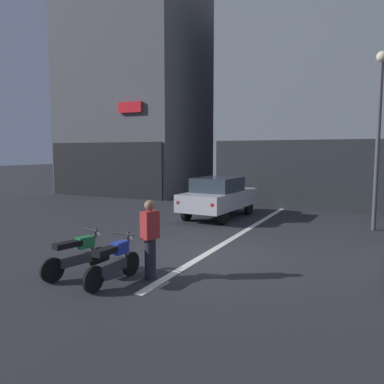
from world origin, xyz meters
name	(u,v)px	position (x,y,z in m)	size (l,w,h in m)	color
ground_plane	(203,256)	(0.00, 0.00, 0.00)	(120.00, 120.00, 0.00)	#2B2B30
lane_centre_line	(265,219)	(0.00, 6.00, 0.00)	(0.20, 18.00, 0.01)	silver
building_corner_left	(147,93)	(-10.53, 13.88, 6.64)	(8.23, 9.58, 13.31)	#56565B
building_mid_block	(334,92)	(1.62, 13.88, 5.91)	(10.35, 9.70, 11.84)	gray
car_silver_crossing_near	(219,196)	(-1.79, 5.49, 0.89)	(2.00, 4.20, 1.64)	black
car_grey_down_street	(313,186)	(0.94, 11.95, 0.89)	(1.88, 4.15, 1.64)	black
street_lamp	(379,121)	(3.90, 5.47, 3.67)	(0.36, 0.36, 5.92)	#47474C
motorcycle_green_row_leftmost	(77,255)	(-1.80, -2.61, 0.46)	(0.60, 1.63, 0.98)	black
motorcycle_blue_row_left_mid	(114,261)	(-0.79, -2.67, 0.46)	(0.55, 1.67, 0.98)	black
person_by_motorcycles	(150,239)	(-0.28, -2.10, 0.86)	(0.31, 0.41, 1.67)	#23232D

